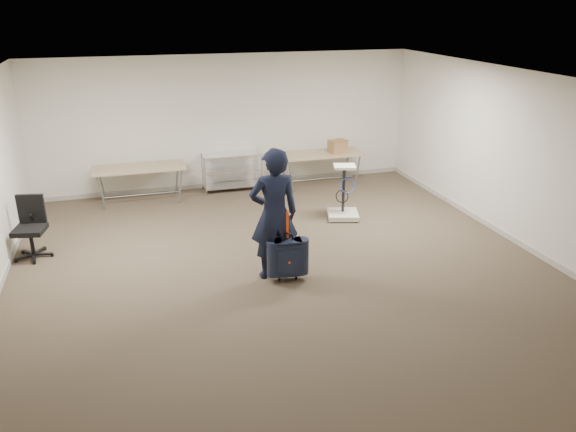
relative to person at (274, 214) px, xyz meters
name	(u,v)px	position (x,y,z in m)	size (l,w,h in m)	color
ground	(287,275)	(0.18, -0.05, -0.97)	(9.00, 9.00, 0.00)	#4A3D2D
room_shell	(265,237)	(0.18, 1.33, -0.92)	(8.00, 9.00, 9.00)	white
folding_table_left	(139,169)	(-1.72, 3.90, -0.29)	(1.80, 0.75, 0.73)	#9A835E
folding_table_right	(320,155)	(2.08, 3.90, -0.29)	(1.80, 0.75, 0.73)	#9A835E
wire_shelf	(232,170)	(0.18, 4.15, -0.53)	(1.22, 0.47, 0.80)	silver
person	(274,214)	(0.00, 0.00, 0.00)	(0.71, 0.46, 1.94)	black
suitcase	(288,257)	(0.15, -0.19, -0.61)	(0.41, 0.26, 1.07)	black
office_chair	(32,239)	(-3.48, 1.74, -0.67)	(0.59, 0.59, 0.97)	black
equipment_cart	(343,204)	(1.84, 1.91, -0.70)	(0.69, 0.69, 1.02)	silver
cardboard_box	(338,146)	(2.45, 3.84, -0.10)	(0.36, 0.27, 0.27)	olive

